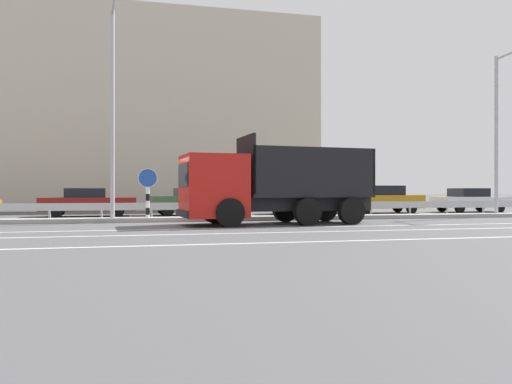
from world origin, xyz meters
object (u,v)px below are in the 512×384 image
at_px(dump_truck, 253,190).
at_px(parked_car_5, 190,201).
at_px(parked_car_6, 302,202).
at_px(parked_car_4, 88,202).
at_px(street_lamp_1, 113,104).
at_px(parked_car_7, 383,199).
at_px(median_road_sign, 148,193).
at_px(parked_car_8, 470,200).
at_px(street_lamp_2, 499,126).

bearing_deg(dump_truck, parked_car_5, 6.70).
relative_size(dump_truck, parked_car_6, 1.82).
xyz_separation_m(dump_truck, parked_car_4, (-6.80, 7.83, -0.60)).
distance_m(parked_car_4, parked_car_5, 5.20).
bearing_deg(street_lamp_1, parked_car_5, 55.97).
xyz_separation_m(street_lamp_1, parked_car_4, (-1.49, 5.39, -4.13)).
xyz_separation_m(parked_car_5, parked_car_7, (11.20, 0.01, 0.05)).
bearing_deg(parked_car_6, median_road_sign, -56.19).
xyz_separation_m(street_lamp_1, parked_car_5, (3.71, 5.49, -4.11)).
relative_size(parked_car_4, parked_car_5, 1.09).
distance_m(dump_truck, parked_car_6, 9.30).
bearing_deg(median_road_sign, parked_car_5, 65.96).
bearing_deg(parked_car_4, median_road_sign, 25.96).
relative_size(median_road_sign, parked_car_7, 0.49).
xyz_separation_m(median_road_sign, parked_car_4, (-2.90, 5.06, -0.49)).
height_order(dump_truck, parked_car_4, dump_truck).
height_order(dump_truck, median_road_sign, dump_truck).
height_order(dump_truck, parked_car_6, dump_truck).
bearing_deg(parked_car_8, parked_car_6, -91.69).
distance_m(dump_truck, median_road_sign, 4.79).
bearing_deg(parked_car_7, dump_truck, 132.90).
height_order(street_lamp_1, parked_car_8, street_lamp_1).
height_order(median_road_sign, parked_car_8, median_road_sign).
xyz_separation_m(street_lamp_2, parked_car_4, (-20.02, 5.09, -3.78)).
height_order(street_lamp_2, parked_car_6, street_lamp_2).
relative_size(street_lamp_1, street_lamp_2, 1.08).
distance_m(median_road_sign, street_lamp_2, 17.44).
xyz_separation_m(dump_truck, parked_car_7, (9.60, 7.94, -0.53)).
bearing_deg(street_lamp_1, median_road_sign, 13.10).
distance_m(parked_car_4, parked_car_8, 22.28).
bearing_deg(parked_car_7, parked_car_8, -86.05).
height_order(median_road_sign, parked_car_5, median_road_sign).
distance_m(parked_car_4, parked_car_7, 16.40).
relative_size(parked_car_5, parked_car_7, 0.95).
relative_size(street_lamp_1, parked_car_6, 2.07).
bearing_deg(street_lamp_1, parked_car_6, 29.22).
xyz_separation_m(dump_truck, street_lamp_2, (13.22, 2.74, 3.19)).
height_order(street_lamp_1, parked_car_6, street_lamp_1).
relative_size(dump_truck, street_lamp_1, 0.88).
height_order(median_road_sign, parked_car_6, median_road_sign).
distance_m(street_lamp_2, parked_car_5, 16.15).
bearing_deg(parked_car_5, parked_car_8, -94.71).
bearing_deg(parked_car_4, street_lamp_2, 71.92).
height_order(street_lamp_2, parked_car_8, street_lamp_2).
xyz_separation_m(median_road_sign, parked_car_5, (2.30, 5.16, -0.47)).
bearing_deg(parked_car_8, street_lamp_2, -24.80).
relative_size(median_road_sign, parked_car_6, 0.53).
distance_m(street_lamp_1, parked_car_7, 16.40).
height_order(dump_truck, parked_car_7, dump_truck).
bearing_deg(parked_car_7, street_lamp_2, -141.87).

